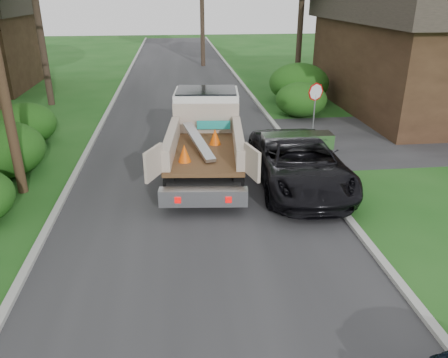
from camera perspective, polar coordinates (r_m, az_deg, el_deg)
ground at (r=10.17m, az=-2.19°, el=-12.01°), size 120.00×120.00×0.00m
road at (r=19.21m, az=-4.54°, el=5.41°), size 8.00×90.00×0.02m
curb_left at (r=19.51m, az=-16.71°, el=4.93°), size 0.20×90.00×0.12m
curb_right at (r=19.75m, az=7.48°, el=5.94°), size 0.20×90.00×0.12m
stop_sign at (r=18.68m, az=11.82°, el=10.11°), size 0.71×0.32×2.48m
house_right at (r=26.23m, az=25.62°, el=15.16°), size 9.72×12.96×6.20m
hedge_left_b at (r=16.68m, az=-27.06°, el=3.44°), size 2.86×2.86×1.87m
hedge_left_c at (r=19.96m, az=-24.65°, el=6.56°), size 2.60×2.60×1.70m
hedge_right_a at (r=22.78m, az=10.04°, el=10.17°), size 2.60×2.60×1.70m
hedge_right_b at (r=25.74m, az=9.76°, el=12.26°), size 3.38×3.38×2.21m
flatbed_truck at (r=15.79m, az=-2.36°, el=6.64°), size 3.37×6.84×2.51m
black_pickup at (r=14.30m, az=9.80°, el=2.15°), size 2.87×5.88×1.61m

